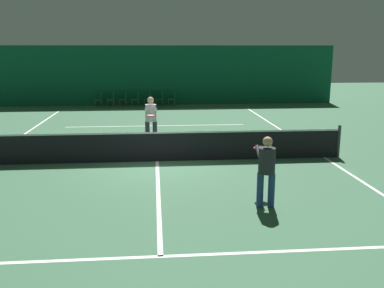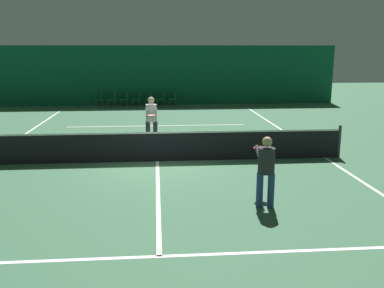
{
  "view_description": "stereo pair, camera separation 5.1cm",
  "coord_description": "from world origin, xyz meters",
  "px_view_note": "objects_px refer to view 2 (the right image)",
  "views": [
    {
      "loc": [
        -0.06,
        -13.2,
        3.52
      ],
      "look_at": [
        0.96,
        -1.73,
        0.93
      ],
      "focal_mm": 40.0,
      "sensor_mm": 36.0,
      "label": 1
    },
    {
      "loc": [
        -0.01,
        -13.2,
        3.52
      ],
      "look_at": [
        0.96,
        -1.73,
        0.93
      ],
      "focal_mm": 40.0,
      "sensor_mm": 36.0,
      "label": 2
    }
  ],
  "objects_px": {
    "player_near": "(266,166)",
    "courtside_chair_2": "(125,98)",
    "courtside_chair_3": "(137,98)",
    "courtside_chair_4": "(149,98)",
    "tennis_net": "(157,146)",
    "courtside_chair_6": "(174,98)",
    "courtside_chair_5": "(162,98)",
    "courtside_chair_1": "(113,98)",
    "player_far": "(151,117)",
    "courtside_chair_0": "(100,98)"
  },
  "relations": [
    {
      "from": "courtside_chair_2",
      "to": "player_near",
      "type": "bearing_deg",
      "value": 13.73
    },
    {
      "from": "tennis_net",
      "to": "player_far",
      "type": "bearing_deg",
      "value": 94.32
    },
    {
      "from": "tennis_net",
      "to": "courtside_chair_3",
      "type": "xyz_separation_m",
      "value": [
        -1.16,
        13.53,
        -0.03
      ]
    },
    {
      "from": "player_far",
      "to": "courtside_chair_3",
      "type": "distance_m",
      "value": 11.11
    },
    {
      "from": "courtside_chair_5",
      "to": "courtside_chair_1",
      "type": "bearing_deg",
      "value": -90.0
    },
    {
      "from": "courtside_chair_3",
      "to": "courtside_chair_4",
      "type": "bearing_deg",
      "value": 90.0
    },
    {
      "from": "courtside_chair_1",
      "to": "courtside_chair_6",
      "type": "height_order",
      "value": "same"
    },
    {
      "from": "player_near",
      "to": "courtside_chair_0",
      "type": "relative_size",
      "value": 1.94
    },
    {
      "from": "player_near",
      "to": "courtside_chair_4",
      "type": "relative_size",
      "value": 1.94
    },
    {
      "from": "player_far",
      "to": "courtside_chair_5",
      "type": "xyz_separation_m",
      "value": [
        0.53,
        11.05,
        -0.55
      ]
    },
    {
      "from": "courtside_chair_4",
      "to": "courtside_chair_1",
      "type": "bearing_deg",
      "value": -90.0
    },
    {
      "from": "tennis_net",
      "to": "courtside_chair_2",
      "type": "relative_size",
      "value": 14.29
    },
    {
      "from": "courtside_chair_4",
      "to": "courtside_chair_3",
      "type": "bearing_deg",
      "value": -90.0
    },
    {
      "from": "player_near",
      "to": "player_far",
      "type": "xyz_separation_m",
      "value": [
        -2.6,
        6.67,
        0.08
      ]
    },
    {
      "from": "courtside_chair_4",
      "to": "courtside_chair_6",
      "type": "xyz_separation_m",
      "value": [
        1.51,
        0.0,
        0.0
      ]
    },
    {
      "from": "tennis_net",
      "to": "courtside_chair_5",
      "type": "bearing_deg",
      "value": 88.53
    },
    {
      "from": "courtside_chair_4",
      "to": "courtside_chair_5",
      "type": "height_order",
      "value": "same"
    },
    {
      "from": "player_near",
      "to": "courtside_chair_1",
      "type": "xyz_separation_m",
      "value": [
        -5.09,
        17.72,
        -0.46
      ]
    },
    {
      "from": "courtside_chair_1",
      "to": "courtside_chair_4",
      "type": "relative_size",
      "value": 1.0
    },
    {
      "from": "player_near",
      "to": "courtside_chair_2",
      "type": "height_order",
      "value": "player_near"
    },
    {
      "from": "tennis_net",
      "to": "courtside_chair_6",
      "type": "bearing_deg",
      "value": 85.35
    },
    {
      "from": "courtside_chair_3",
      "to": "tennis_net",
      "type": "bearing_deg",
      "value": 4.92
    },
    {
      "from": "courtside_chair_4",
      "to": "courtside_chair_6",
      "type": "bearing_deg",
      "value": 90.0
    },
    {
      "from": "courtside_chair_2",
      "to": "courtside_chair_4",
      "type": "distance_m",
      "value": 1.51
    },
    {
      "from": "courtside_chair_0",
      "to": "courtside_chair_6",
      "type": "distance_m",
      "value": 4.53
    },
    {
      "from": "courtside_chair_3",
      "to": "courtside_chair_4",
      "type": "height_order",
      "value": "same"
    },
    {
      "from": "tennis_net",
      "to": "player_far",
      "type": "relative_size",
      "value": 6.76
    },
    {
      "from": "courtside_chair_5",
      "to": "courtside_chair_6",
      "type": "bearing_deg",
      "value": 90.0
    },
    {
      "from": "courtside_chair_5",
      "to": "courtside_chair_6",
      "type": "distance_m",
      "value": 0.76
    },
    {
      "from": "player_near",
      "to": "courtside_chair_2",
      "type": "xyz_separation_m",
      "value": [
        -4.33,
        17.72,
        -0.46
      ]
    },
    {
      "from": "tennis_net",
      "to": "courtside_chair_5",
      "type": "relative_size",
      "value": 14.29
    },
    {
      "from": "player_far",
      "to": "courtside_chair_3",
      "type": "relative_size",
      "value": 2.11
    },
    {
      "from": "player_near",
      "to": "courtside_chair_3",
      "type": "height_order",
      "value": "player_near"
    },
    {
      "from": "courtside_chair_1",
      "to": "courtside_chair_3",
      "type": "bearing_deg",
      "value": 90.0
    },
    {
      "from": "player_near",
      "to": "courtside_chair_3",
      "type": "distance_m",
      "value": 18.08
    },
    {
      "from": "courtside_chair_1",
      "to": "courtside_chair_6",
      "type": "bearing_deg",
      "value": 90.0
    },
    {
      "from": "tennis_net",
      "to": "courtside_chair_0",
      "type": "relative_size",
      "value": 14.29
    },
    {
      "from": "player_far",
      "to": "courtside_chair_0",
      "type": "bearing_deg",
      "value": -164.39
    },
    {
      "from": "tennis_net",
      "to": "courtside_chair_3",
      "type": "bearing_deg",
      "value": 94.92
    },
    {
      "from": "player_near",
      "to": "courtside_chair_6",
      "type": "relative_size",
      "value": 1.94
    },
    {
      "from": "player_near",
      "to": "courtside_chair_0",
      "type": "distance_m",
      "value": 18.66
    },
    {
      "from": "tennis_net",
      "to": "courtside_chair_6",
      "type": "relative_size",
      "value": 14.29
    },
    {
      "from": "tennis_net",
      "to": "courtside_chair_5",
      "type": "height_order",
      "value": "tennis_net"
    },
    {
      "from": "courtside_chair_0",
      "to": "courtside_chair_1",
      "type": "bearing_deg",
      "value": 90.0
    },
    {
      "from": "player_near",
      "to": "courtside_chair_6",
      "type": "height_order",
      "value": "player_near"
    },
    {
      "from": "courtside_chair_1",
      "to": "courtside_chair_2",
      "type": "distance_m",
      "value": 0.76
    },
    {
      "from": "courtside_chair_0",
      "to": "player_near",
      "type": "bearing_deg",
      "value": 18.24
    },
    {
      "from": "player_far",
      "to": "courtside_chair_0",
      "type": "height_order",
      "value": "player_far"
    },
    {
      "from": "courtside_chair_3",
      "to": "courtside_chair_6",
      "type": "distance_m",
      "value": 2.27
    },
    {
      "from": "courtside_chair_1",
      "to": "courtside_chair_3",
      "type": "xyz_separation_m",
      "value": [
        1.51,
        0.0,
        0.0
      ]
    }
  ]
}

